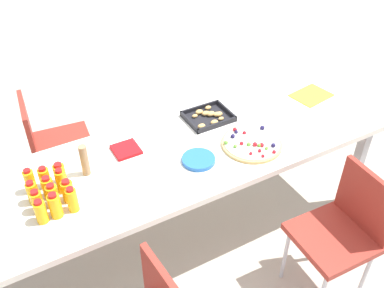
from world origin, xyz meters
The scene contains 22 objects.
ground_plane centered at (0.00, 0.00, 0.00)m, with size 12.00×12.00×0.00m, color #B2A899.
party_table centered at (0.00, 0.00, 0.67)m, with size 2.55×0.80×0.73m.
chair_far_left centered at (-0.60, 0.78, 0.50)m, with size 0.44×0.44×0.83m.
chair_near_right centered at (0.59, -0.77, 0.50)m, with size 0.42×0.42×0.83m.
juice_bottle_0 centered at (-0.84, -0.15, 0.79)m, with size 0.06×0.06×0.14m.
juice_bottle_1 centered at (-0.77, -0.15, 0.80)m, with size 0.06×0.06×0.15m.
juice_bottle_2 centered at (-0.69, -0.15, 0.80)m, with size 0.05×0.05×0.15m.
juice_bottle_3 centered at (-0.84, -0.07, 0.79)m, with size 0.06×0.06×0.14m.
juice_bottle_4 centered at (-0.76, -0.07, 0.79)m, with size 0.06×0.06×0.14m.
juice_bottle_5 centered at (-0.69, -0.07, 0.79)m, with size 0.06×0.06×0.13m.
juice_bottle_6 centered at (-0.84, 0.00, 0.79)m, with size 0.05×0.05×0.14m.
juice_bottle_7 centered at (-0.77, 0.00, 0.79)m, with size 0.06×0.06×0.13m.
juice_bottle_8 centered at (-0.70, 0.01, 0.80)m, with size 0.05×0.05×0.15m.
juice_bottle_9 centered at (-0.84, 0.09, 0.80)m, with size 0.05×0.05×0.15m.
juice_bottle_10 centered at (-0.76, 0.09, 0.79)m, with size 0.06×0.06×0.13m.
juice_bottle_11 centered at (-0.68, 0.08, 0.79)m, with size 0.06×0.06×0.13m.
fruit_pizza centered at (0.39, -0.15, 0.74)m, with size 0.36×0.36×0.05m.
snack_tray centered at (0.31, 0.21, 0.74)m, with size 0.29×0.24×0.04m.
plate_stack centered at (0.04, -0.13, 0.74)m, with size 0.19×0.19×0.02m.
napkin_stack centered at (-0.28, 0.16, 0.74)m, with size 0.15×0.15×0.02m, color red.
cardboard_tube centered at (-0.54, 0.08, 0.82)m, with size 0.04×0.04×0.19m, color #9E7A56.
paper_folder centered at (1.08, 0.10, 0.73)m, with size 0.26×0.20×0.01m, color yellow.
Camera 1 is at (-0.91, -1.76, 2.33)m, focal length 40.96 mm.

